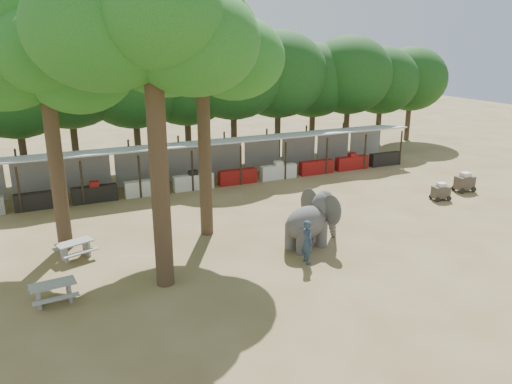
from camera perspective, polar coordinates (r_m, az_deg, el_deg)
name	(u,v)px	position (r m, az deg, el deg)	size (l,w,h in m)	color
ground	(336,275)	(19.28, 9.08, -9.33)	(100.00, 100.00, 0.00)	brown
vendor_stalls	(210,164)	(30.62, -5.25, 3.20)	(28.00, 2.99, 2.80)	#A6A9AE
yard_tree_left	(38,47)	(21.41, -23.66, 14.91)	(7.10, 6.90, 11.02)	#332316
yard_tree_center	(144,15)	(16.83, -12.66, 19.09)	(7.10, 6.90, 12.04)	#332316
yard_tree_back	(196,38)	(21.47, -6.82, 17.08)	(7.10, 6.90, 11.36)	#332316
backdrop_trees	(183,85)	(34.77, -8.38, 11.99)	(46.46, 5.95, 8.33)	#332316
elephant	(312,220)	(21.31, 6.47, -3.19)	(3.13, 2.28, 2.32)	#413E3E
handler	(307,242)	(19.76, 5.90, -5.68)	(0.64, 0.43, 1.78)	#26384C
picnic_table_near	(53,290)	(18.28, -22.16, -10.35)	(1.56, 1.43, 0.73)	gray
picnic_table_far	(75,247)	(21.50, -19.97, -5.98)	(1.73, 1.64, 0.70)	gray
cart_front	(441,192)	(29.18, 20.36, 0.04)	(1.09, 0.80, 0.98)	#382E26
cart_back	(465,182)	(31.32, 22.73, 1.05)	(1.21, 0.84, 1.14)	#382E26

